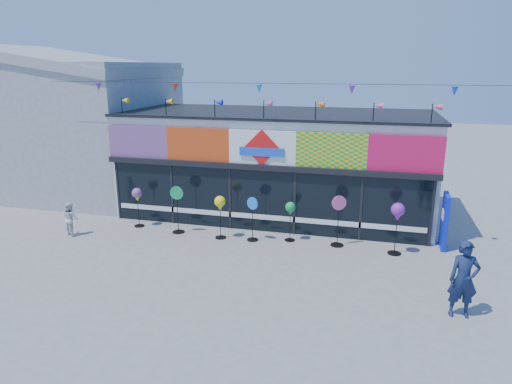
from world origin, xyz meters
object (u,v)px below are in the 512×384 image
(blue_sign, at_px, (444,221))
(spinner_4, at_px, (290,210))
(spinner_0, at_px, (137,196))
(spinner_5, at_px, (338,220))
(child, at_px, (71,219))
(adult_man, at_px, (464,279))
(spinner_2, at_px, (220,205))
(spinner_6, at_px, (398,213))
(spinner_3, at_px, (253,218))
(spinner_1, at_px, (177,208))

(blue_sign, height_order, spinner_4, blue_sign)
(spinner_0, height_order, spinner_5, spinner_5)
(blue_sign, distance_m, child, 12.88)
(spinner_0, xyz_separation_m, spinner_5, (7.41, -0.06, -0.27))
(spinner_4, distance_m, child, 7.82)
(blue_sign, bearing_deg, spinner_4, -171.00)
(spinner_4, xyz_separation_m, spinner_5, (1.63, -0.05, -0.19))
(spinner_5, relative_size, adult_man, 0.91)
(spinner_2, height_order, spinner_6, spinner_6)
(spinner_0, distance_m, spinner_2, 3.40)
(spinner_3, relative_size, adult_man, 0.81)
(blue_sign, height_order, spinner_3, blue_sign)
(blue_sign, relative_size, child, 1.52)
(spinner_2, distance_m, spinner_5, 4.05)
(spinner_2, xyz_separation_m, spinner_6, (5.88, 0.08, 0.14))
(blue_sign, distance_m, spinner_2, 7.51)
(spinner_6, distance_m, adult_man, 3.83)
(adult_man, bearing_deg, spinner_0, 153.33)
(blue_sign, relative_size, spinner_1, 1.06)
(spinner_4, height_order, child, spinner_4)
(spinner_2, height_order, spinner_5, spinner_5)
(blue_sign, bearing_deg, spinner_0, -175.06)
(spinner_4, bearing_deg, child, -169.56)
(spinner_6, height_order, adult_man, adult_man)
(blue_sign, bearing_deg, adult_man, -90.38)
(spinner_4, relative_size, spinner_5, 0.80)
(spinner_3, height_order, spinner_6, spinner_6)
(spinner_3, bearing_deg, spinner_6, -0.00)
(spinner_4, relative_size, adult_man, 0.72)
(blue_sign, xyz_separation_m, spinner_2, (-7.43, -1.05, 0.30))
(adult_man, bearing_deg, spinner_5, 123.91)
(spinner_3, xyz_separation_m, spinner_6, (4.74, -0.00, 0.55))
(spinner_1, relative_size, spinner_5, 0.99)
(spinner_3, xyz_separation_m, spinner_4, (1.26, 0.30, 0.29))
(spinner_1, relative_size, spinner_6, 1.01)
(spinner_0, xyz_separation_m, spinner_2, (3.38, -0.38, 0.03))
(spinner_2, distance_m, child, 5.41)
(spinner_3, height_order, spinner_5, spinner_5)
(spinner_3, height_order, child, spinner_3)
(spinner_0, bearing_deg, spinner_6, -1.86)
(spinner_1, height_order, adult_man, adult_man)
(spinner_1, xyz_separation_m, child, (-3.60, -1.18, -0.31))
(blue_sign, xyz_separation_m, spinner_6, (-1.55, -0.97, 0.45))
(spinner_2, bearing_deg, spinner_6, 0.76)
(adult_man, bearing_deg, spinner_3, 143.21)
(spinner_4, height_order, spinner_6, spinner_6)
(adult_man, height_order, child, adult_man)
(spinner_4, xyz_separation_m, adult_man, (4.89, -3.83, -0.15))
(spinner_3, height_order, spinner_4, spinner_3)
(spinner_5, bearing_deg, spinner_3, -175.17)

